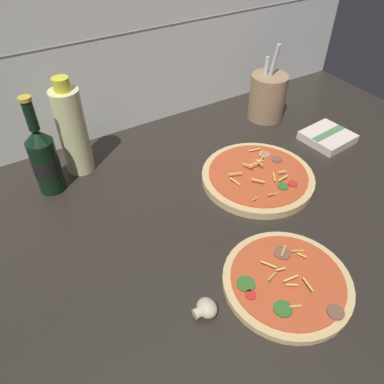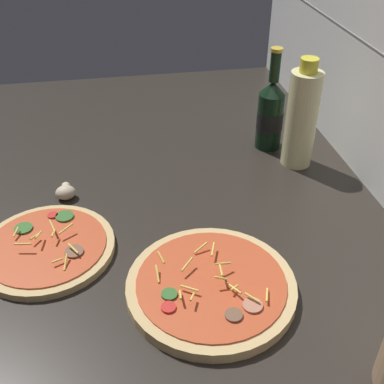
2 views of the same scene
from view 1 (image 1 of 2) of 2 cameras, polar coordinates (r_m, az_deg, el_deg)
counter_slab at (r=85.80cm, az=3.45°, el=-4.54°), size 160.00×90.00×2.50cm
tile_backsplash at (r=105.37cm, az=-10.87°, el=22.64°), size 160.00×1.13×60.00cm
pizza_near at (r=74.90cm, az=14.25°, el=-13.09°), size 24.48×24.48×4.03cm
pizza_far at (r=95.27cm, az=9.97°, el=2.28°), size 27.99×27.99×4.75cm
beer_bottle at (r=93.30cm, az=-21.57°, el=4.66°), size 6.31×6.31×24.54cm
oil_bottle at (r=96.37cm, az=-17.73°, el=8.90°), size 6.97×6.97×24.99cm
mushroom_left at (r=68.94cm, az=2.13°, el=-17.31°), size 4.37×4.17×2.92cm
utensil_crock at (r=119.32cm, az=11.39°, el=14.09°), size 10.91×10.91×22.79cm
dish_towel at (r=115.09cm, az=19.95°, el=7.88°), size 13.62×13.14×2.56cm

